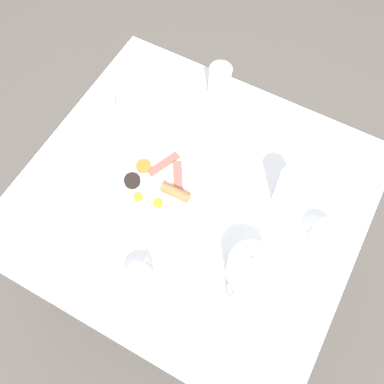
{
  "coord_description": "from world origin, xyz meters",
  "views": [
    {
      "loc": [
        -0.28,
        0.51,
        1.93
      ],
      "look_at": [
        0.0,
        0.0,
        0.77
      ],
      "focal_mm": 42.0,
      "sensor_mm": 36.0,
      "label": 1
    }
  ],
  "objects": [
    {
      "name": "water_glass_short",
      "position": [
        0.1,
        -0.37,
        0.81
      ],
      "size": [
        0.07,
        0.07,
        0.12
      ],
      "color": "white",
      "rests_on": "table"
    },
    {
      "name": "ground_plane",
      "position": [
        0.0,
        0.0,
        0.0
      ],
      "size": [
        8.0,
        8.0,
        0.0
      ],
      "primitive_type": "plane",
      "color": "#4C4742"
    },
    {
      "name": "teacup_with_saucer_right",
      "position": [
        -0.01,
        0.3,
        0.78
      ],
      "size": [
        0.15,
        0.15,
        0.07
      ],
      "color": "white",
      "rests_on": "table"
    },
    {
      "name": "table",
      "position": [
        0.0,
        0.0,
        0.67
      ],
      "size": [
        0.98,
        0.91,
        0.75
      ],
      "color": "silver",
      "rests_on": "ground_plane"
    },
    {
      "name": "knife_by_plate",
      "position": [
        -0.05,
        -0.3,
        0.75
      ],
      "size": [
        0.03,
        0.23,
        0.0
      ],
      "rotation": [
        0.0,
        0.0,
        3.08
      ],
      "color": "silver",
      "rests_on": "table"
    },
    {
      "name": "teapot_far",
      "position": [
        -0.25,
        0.14,
        0.8
      ],
      "size": [
        0.12,
        0.21,
        0.13
      ],
      "rotation": [
        0.0,
        0.0,
        4.66
      ],
      "color": "white",
      "rests_on": "table"
    },
    {
      "name": "water_glass_tall",
      "position": [
        -0.24,
        -0.11,
        0.82
      ],
      "size": [
        0.07,
        0.07,
        0.15
      ],
      "color": "white",
      "rests_on": "table"
    },
    {
      "name": "spoon_for_tea",
      "position": [
        -0.34,
        -0.34,
        0.75
      ],
      "size": [
        0.14,
        0.08,
        0.0
      ],
      "rotation": [
        0.0,
        0.0,
        2.05
      ],
      "color": "silver",
      "rests_on": "table"
    },
    {
      "name": "teapot_near",
      "position": [
        0.34,
        -0.24,
        0.8
      ],
      "size": [
        0.12,
        0.21,
        0.13
      ],
      "rotation": [
        0.0,
        0.0,
        4.55
      ],
      "color": "white",
      "rests_on": "table"
    },
    {
      "name": "fork_by_plate",
      "position": [
        0.21,
        0.26,
        0.75
      ],
      "size": [
        0.18,
        0.03,
        0.0
      ],
      "rotation": [
        0.0,
        0.0,
        1.46
      ],
      "color": "silver",
      "rests_on": "table"
    },
    {
      "name": "breakfast_plate",
      "position": [
        0.1,
        0.03,
        0.76
      ],
      "size": [
        0.27,
        0.27,
        0.04
      ],
      "color": "white",
      "rests_on": "table"
    },
    {
      "name": "teacup_with_saucer_left",
      "position": [
        -0.38,
        -0.05,
        0.78
      ],
      "size": [
        0.15,
        0.15,
        0.07
      ],
      "color": "white",
      "rests_on": "table"
    }
  ]
}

